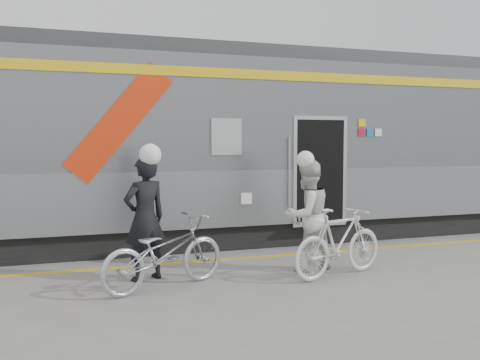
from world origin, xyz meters
name	(u,v)px	position (x,y,z in m)	size (l,w,h in m)	color
ground	(320,288)	(0.00, 0.00, 0.00)	(90.00, 90.00, 0.00)	slate
train	(198,146)	(-0.83, 4.19, 2.05)	(24.00, 3.17, 4.10)	black
safety_strip	(267,256)	(0.00, 2.15, 0.00)	(24.00, 0.12, 0.01)	gold
man	(145,218)	(-2.39, 1.24, 0.97)	(0.71, 0.46, 1.94)	black
bicycle_left	(164,252)	(-2.19, 0.69, 0.53)	(0.71, 2.03, 1.07)	#AFB2B7
woman	(307,216)	(0.27, 1.02, 0.92)	(0.89, 0.70, 1.84)	silver
bicycle_right	(339,242)	(0.57, 0.47, 0.56)	(0.52, 1.85, 1.11)	beige
helmet_man	(144,145)	(-2.39, 1.24, 2.11)	(0.34, 0.34, 0.34)	white
helmet_woman	(308,152)	(0.27, 1.02, 1.99)	(0.29, 0.29, 0.29)	white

